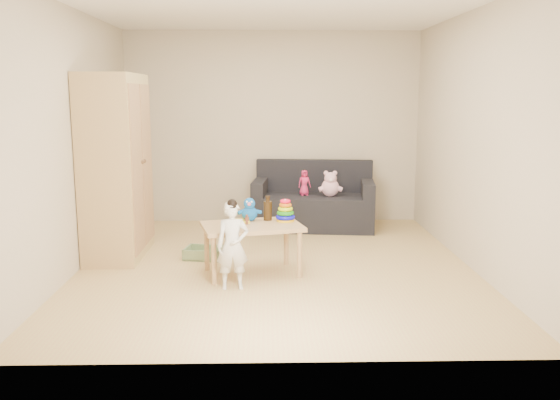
{
  "coord_description": "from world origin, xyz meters",
  "views": [
    {
      "loc": [
        -0.1,
        -5.93,
        1.76
      ],
      "look_at": [
        0.05,
        0.25,
        0.65
      ],
      "focal_mm": 38.0,
      "sensor_mm": 36.0,
      "label": 1
    }
  ],
  "objects_px": {
    "wardrobe": "(116,167)",
    "sofa": "(313,212)",
    "play_table": "(252,249)",
    "toddler": "(233,247)"
  },
  "relations": [
    {
      "from": "play_table",
      "to": "toddler",
      "type": "height_order",
      "value": "toddler"
    },
    {
      "from": "toddler",
      "to": "sofa",
      "type": "bearing_deg",
      "value": 62.67
    },
    {
      "from": "sofa",
      "to": "play_table",
      "type": "xyz_separation_m",
      "value": [
        -0.76,
        -2.03,
        0.03
      ]
    },
    {
      "from": "play_table",
      "to": "toddler",
      "type": "bearing_deg",
      "value": -110.4
    },
    {
      "from": "play_table",
      "to": "toddler",
      "type": "distance_m",
      "value": 0.49
    },
    {
      "from": "sofa",
      "to": "play_table",
      "type": "relative_size",
      "value": 1.65
    },
    {
      "from": "wardrobe",
      "to": "play_table",
      "type": "xyz_separation_m",
      "value": [
        1.48,
        -0.73,
        -0.74
      ]
    },
    {
      "from": "wardrobe",
      "to": "sofa",
      "type": "bearing_deg",
      "value": 30.1
    },
    {
      "from": "wardrobe",
      "to": "sofa",
      "type": "distance_m",
      "value": 2.7
    },
    {
      "from": "sofa",
      "to": "play_table",
      "type": "height_order",
      "value": "play_table"
    }
  ]
}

